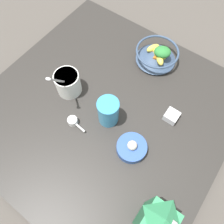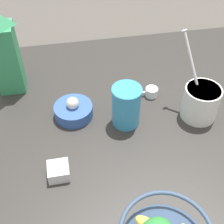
{
  "view_description": "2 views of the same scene",
  "coord_description": "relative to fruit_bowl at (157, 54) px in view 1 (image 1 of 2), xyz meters",
  "views": [
    {
      "loc": [
        -0.33,
        -0.27,
        0.87
      ],
      "look_at": [
        -0.03,
        -0.05,
        0.11
      ],
      "focal_mm": 35.0,
      "sensor_mm": 36.0,
      "label": 1
    },
    {
      "loc": [
        0.6,
        -0.2,
        0.72
      ],
      "look_at": [
        0.01,
        -0.09,
        0.12
      ],
      "focal_mm": 50.0,
      "sensor_mm": 36.0,
      "label": 2
    }
  ],
  "objects": [
    {
      "name": "milk_carton",
      "position": [
        -0.61,
        -0.34,
        0.09
      ],
      "size": [
        0.08,
        0.08,
        0.27
      ],
      "color": "#338C59",
      "rests_on": "countertop"
    },
    {
      "name": "garlic_bowl",
      "position": [
        -0.44,
        -0.15,
        -0.02
      ],
      "size": [
        0.12,
        0.12,
        0.07
      ],
      "color": "#3356A3",
      "rests_on": "countertop"
    },
    {
      "name": "countertop",
      "position": [
        -0.35,
        0.04,
        -0.06
      ],
      "size": [
        1.01,
        1.01,
        0.03
      ],
      "color": "#2D2B28",
      "rests_on": "ground_plane"
    },
    {
      "name": "measuring_scoop",
      "position": [
        -0.48,
        0.11,
        -0.03
      ],
      "size": [
        0.04,
        0.09,
        0.03
      ],
      "color": "white",
      "rests_on": "countertop"
    },
    {
      "name": "drinking_cup",
      "position": [
        -0.38,
        0.0,
        0.03
      ],
      "size": [
        0.09,
        0.09,
        0.13
      ],
      "color": "#3893C6",
      "rests_on": "countertop"
    },
    {
      "name": "yogurt_tub",
      "position": [
        -0.37,
        0.22,
        0.02
      ],
      "size": [
        0.16,
        0.11,
        0.25
      ],
      "color": "white",
      "rests_on": "countertop"
    },
    {
      "name": "ground_plane",
      "position": [
        -0.35,
        0.04,
        -0.08
      ],
      "size": [
        6.0,
        6.0,
        0.0
      ],
      "primitive_type": "plane",
      "color": "#4C4742"
    },
    {
      "name": "spice_jar",
      "position": [
        -0.22,
        -0.21,
        -0.03
      ],
      "size": [
        0.05,
        0.05,
        0.04
      ],
      "color": "silver",
      "rests_on": "countertop"
    },
    {
      "name": "fruit_bowl",
      "position": [
        0.0,
        0.0,
        0.0
      ],
      "size": [
        0.2,
        0.2,
        0.09
      ],
      "color": "#384C6B",
      "rests_on": "countertop"
    }
  ]
}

